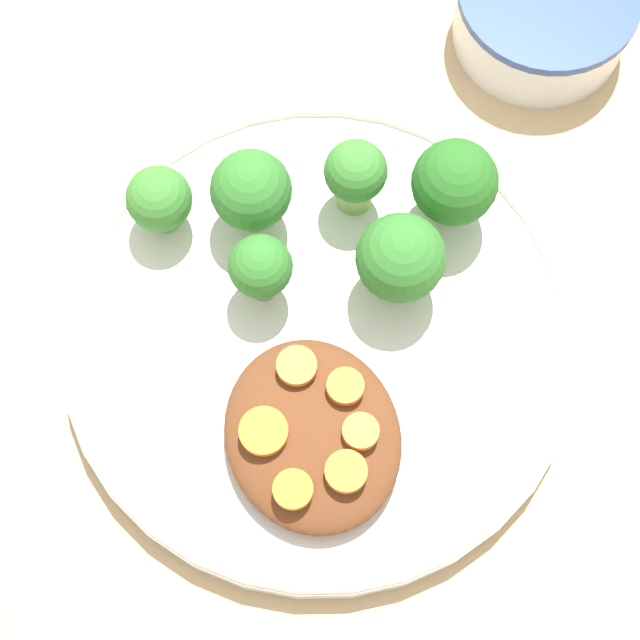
{
  "coord_description": "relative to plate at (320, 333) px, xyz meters",
  "views": [
    {
      "loc": [
        0.18,
        -0.06,
        0.57
      ],
      "look_at": [
        0.0,
        0.0,
        0.04
      ],
      "focal_mm": 60.0,
      "sensor_mm": 36.0,
      "label": 1
    }
  ],
  "objects": [
    {
      "name": "broccoli_floret_0",
      "position": [
        -0.03,
        -0.02,
        0.04
      ],
      "size": [
        0.03,
        0.03,
        0.05
      ],
      "color": "#759E51",
      "rests_on": "plate"
    },
    {
      "name": "carrot_slice_3",
      "position": [
        0.08,
        -0.01,
        0.03
      ],
      "size": [
        0.02,
        0.02,
        0.01
      ],
      "primitive_type": "cylinder",
      "color": "orange",
      "rests_on": "stew_mound"
    },
    {
      "name": "ground_plane",
      "position": [
        0.0,
        0.0,
        -0.01
      ],
      "size": [
        4.0,
        4.0,
        0.0
      ],
      "primitive_type": "plane",
      "color": "tan"
    },
    {
      "name": "stew_mound",
      "position": [
        0.06,
        -0.02,
        0.02
      ],
      "size": [
        0.1,
        0.09,
        0.02
      ],
      "primitive_type": "ellipsoid",
      "color": "brown",
      "rests_on": "plate"
    },
    {
      "name": "carrot_slice_0",
      "position": [
        0.07,
        0.0,
        0.03
      ],
      "size": [
        0.02,
        0.02,
        0.01
      ],
      "primitive_type": "cylinder",
      "color": "orange",
      "rests_on": "stew_mound"
    },
    {
      "name": "broccoli_floret_4",
      "position": [
        -0.07,
        0.04,
        0.04
      ],
      "size": [
        0.03,
        0.03,
        0.05
      ],
      "color": "#7FA85B",
      "rests_on": "plate"
    },
    {
      "name": "broccoli_floret_2",
      "position": [
        -0.07,
        -0.01,
        0.04
      ],
      "size": [
        0.04,
        0.04,
        0.06
      ],
      "color": "#7FA85B",
      "rests_on": "plate"
    },
    {
      "name": "carrot_slice_1",
      "position": [
        0.05,
        -0.05,
        0.03
      ],
      "size": [
        0.02,
        0.02,
        0.01
      ],
      "primitive_type": "cylinder",
      "color": "orange",
      "rests_on": "stew_mound"
    },
    {
      "name": "dip_bowl",
      "position": [
        -0.15,
        0.19,
        0.01
      ],
      "size": [
        0.11,
        0.11,
        0.04
      ],
      "color": "silver",
      "rests_on": "ground_plane"
    },
    {
      "name": "broccoli_floret_5",
      "position": [
        -0.01,
        0.05,
        0.04
      ],
      "size": [
        0.05,
        0.05,
        0.06
      ],
      "color": "#759E51",
      "rests_on": "plate"
    },
    {
      "name": "carrot_slice_5",
      "position": [
        0.02,
        -0.02,
        0.03
      ],
      "size": [
        0.02,
        0.02,
        0.01
      ],
      "primitive_type": "cylinder",
      "color": "orange",
      "rests_on": "stew_mound"
    },
    {
      "name": "carrot_slice_2",
      "position": [
        0.08,
        -0.04,
        0.03
      ],
      "size": [
        0.02,
        0.02,
        0.01
      ],
      "primitive_type": "cylinder",
      "color": "orange",
      "rests_on": "stew_mound"
    },
    {
      "name": "broccoli_floret_1",
      "position": [
        -0.04,
        0.09,
        0.04
      ],
      "size": [
        0.05,
        0.05,
        0.06
      ],
      "color": "#759E51",
      "rests_on": "plate"
    },
    {
      "name": "carrot_slice_4",
      "position": [
        0.04,
        -0.0,
        0.03
      ],
      "size": [
        0.02,
        0.02,
        0.01
      ],
      "primitive_type": "cylinder",
      "color": "orange",
      "rests_on": "stew_mound"
    },
    {
      "name": "broccoli_floret_3",
      "position": [
        -0.09,
        -0.06,
        0.03
      ],
      "size": [
        0.04,
        0.04,
        0.05
      ],
      "color": "#7FA85B",
      "rests_on": "plate"
    },
    {
      "name": "plate",
      "position": [
        0.0,
        0.0,
        0.0
      ],
      "size": [
        0.28,
        0.28,
        0.03
      ],
      "color": "silver",
      "rests_on": "ground_plane"
    }
  ]
}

